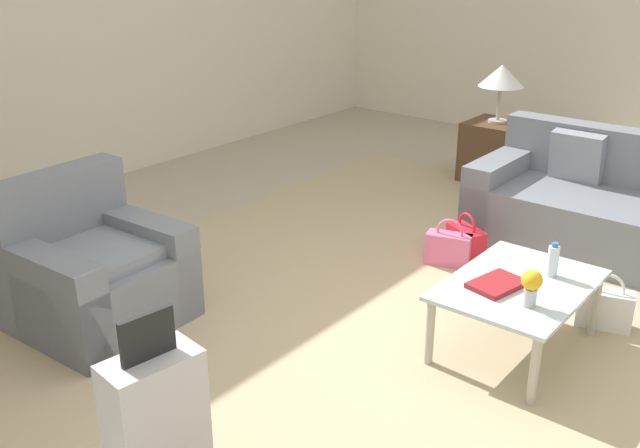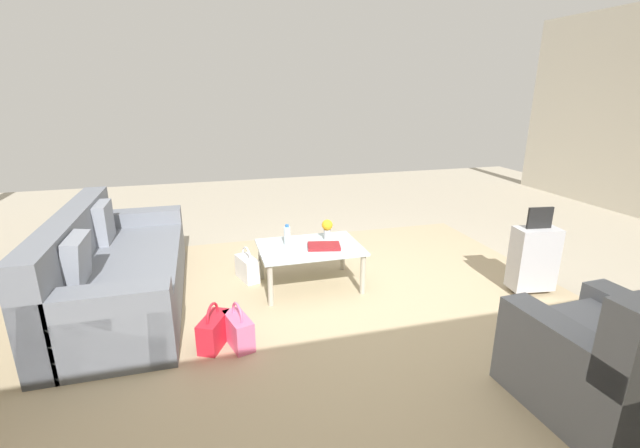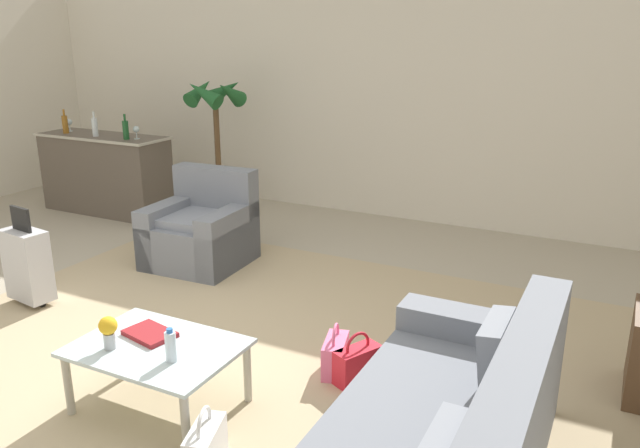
% 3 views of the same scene
% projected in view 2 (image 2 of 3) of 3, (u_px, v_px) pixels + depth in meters
% --- Properties ---
extents(ground_plane, '(12.00, 12.00, 0.00)m').
position_uv_depth(ground_plane, '(366.00, 304.00, 3.91)').
color(ground_plane, '#A89E89').
extents(area_rug, '(5.20, 4.40, 0.01)m').
position_uv_depth(area_rug, '(307.00, 323.00, 3.57)').
color(area_rug, tan).
rests_on(area_rug, ground).
extents(couch, '(0.96, 2.27, 0.87)m').
position_uv_depth(couch, '(112.00, 274.00, 3.81)').
color(couch, slate).
rests_on(couch, ground).
extents(armchair, '(0.93, 0.90, 0.92)m').
position_uv_depth(armchair, '(615.00, 368.00, 2.51)').
color(armchair, slate).
rests_on(armchair, ground).
extents(coffee_table, '(0.98, 0.70, 0.42)m').
position_uv_depth(coffee_table, '(310.00, 251.00, 4.15)').
color(coffee_table, silver).
rests_on(coffee_table, ground).
extents(water_bottle, '(0.06, 0.06, 0.20)m').
position_uv_depth(water_bottle, '(287.00, 235.00, 4.15)').
color(water_bottle, silver).
rests_on(water_bottle, coffee_table).
extents(coffee_table_book, '(0.35, 0.27, 0.03)m').
position_uv_depth(coffee_table_book, '(324.00, 246.00, 4.09)').
color(coffee_table_book, maroon).
rests_on(coffee_table_book, coffee_table).
extents(flower_vase, '(0.11, 0.11, 0.21)m').
position_uv_depth(flower_vase, '(327.00, 228.00, 4.30)').
color(flower_vase, '#B2B7BC').
rests_on(flower_vase, coffee_table).
extents(suitcase_silver, '(0.43, 0.27, 0.85)m').
position_uv_depth(suitcase_silver, '(534.00, 258.00, 4.02)').
color(suitcase_silver, '#B7B7BC').
rests_on(suitcase_silver, ground).
extents(handbag_pink, '(0.22, 0.35, 0.36)m').
position_uv_depth(handbag_pink, '(239.00, 330.00, 3.24)').
color(handbag_pink, pink).
rests_on(handbag_pink, ground).
extents(handbag_white, '(0.23, 0.35, 0.36)m').
position_uv_depth(handbag_white, '(247.00, 268.00, 4.37)').
color(handbag_white, white).
rests_on(handbag_white, ground).
extents(handbag_red, '(0.27, 0.35, 0.36)m').
position_uv_depth(handbag_red, '(214.00, 331.00, 3.23)').
color(handbag_red, red).
rests_on(handbag_red, ground).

